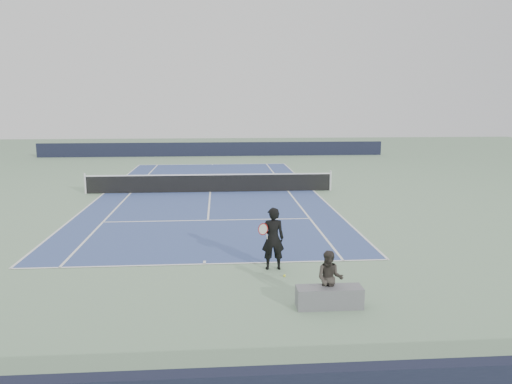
{
  "coord_description": "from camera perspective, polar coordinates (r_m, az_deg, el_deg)",
  "views": [
    {
      "loc": [
        0.44,
        -25.86,
        4.66
      ],
      "look_at": [
        1.94,
        -6.21,
        1.1
      ],
      "focal_mm": 35.0,
      "sensor_mm": 36.0,
      "label": 1
    }
  ],
  "objects": [
    {
      "name": "windscreen_far",
      "position": [
        43.94,
        -4.93,
        4.89
      ],
      "size": [
        30.0,
        0.25,
        1.2
      ],
      "primitive_type": "cube",
      "color": "black",
      "rests_on": "ground"
    },
    {
      "name": "tennis_ball",
      "position": [
        13.69,
        3.27,
        -9.52
      ],
      "size": [
        0.07,
        0.07,
        0.07
      ],
      "primitive_type": "sphere",
      "color": "yellow",
      "rests_on": "ground"
    },
    {
      "name": "ground",
      "position": [
        26.28,
        -5.25,
        -0.02
      ],
      "size": [
        80.0,
        80.0,
        0.0
      ],
      "primitive_type": "plane",
      "color": "gray"
    },
    {
      "name": "court_surface",
      "position": [
        26.28,
        -5.25,
        -0.01
      ],
      "size": [
        10.97,
        23.77,
        0.01
      ],
      "primitive_type": "cube",
      "color": "#374B83",
      "rests_on": "ground"
    },
    {
      "name": "spectator_bench",
      "position": [
        11.74,
        8.4,
        -10.73
      ],
      "size": [
        1.59,
        0.93,
        1.34
      ],
      "color": "slate",
      "rests_on": "ground"
    },
    {
      "name": "tennis_player",
      "position": [
        14.04,
        1.93,
        -5.33
      ],
      "size": [
        0.79,
        0.49,
        1.78
      ],
      "color": "black",
      "rests_on": "ground"
    },
    {
      "name": "tennis_net",
      "position": [
        26.2,
        -5.27,
        1.07
      ],
      "size": [
        12.9,
        0.1,
        1.07
      ],
      "color": "silver",
      "rests_on": "ground"
    }
  ]
}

